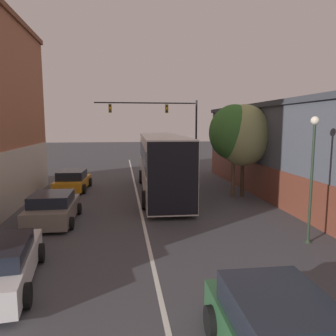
{
  "coord_description": "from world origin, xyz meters",
  "views": [
    {
      "loc": [
        -0.93,
        -2.34,
        4.53
      ],
      "look_at": [
        1.73,
        16.39,
        1.96
      ],
      "focal_mm": 35.0,
      "sensor_mm": 36.0,
      "label": 1
    }
  ],
  "objects": [
    {
      "name": "parked_car_left_near",
      "position": [
        -4.12,
        12.9,
        0.67
      ],
      "size": [
        2.21,
        3.98,
        1.4
      ],
      "rotation": [
        0.0,
        0.0,
        1.56
      ],
      "color": "slate",
      "rests_on": "ground_plane"
    },
    {
      "name": "street_lamp",
      "position": [
        6.09,
        8.85,
        2.76
      ],
      "size": [
        0.31,
        0.31,
        4.8
      ],
      "color": "#233323",
      "rests_on": "ground_plane"
    },
    {
      "name": "bus",
      "position": [
        1.61,
        18.52,
        2.12
      ],
      "size": [
        3.1,
        12.59,
        3.79
      ],
      "rotation": [
        0.0,
        0.0,
        1.53
      ],
      "color": "silver",
      "rests_on": "ground_plane"
    },
    {
      "name": "building_right_storefront",
      "position": [
        11.33,
        16.04,
        3.03
      ],
      "size": [
        8.05,
        22.97,
        5.81
      ],
      "color": "#4C515B",
      "rests_on": "ground_plane"
    },
    {
      "name": "traffic_signal_gantry",
      "position": [
        3.37,
        28.95,
        4.97
      ],
      "size": [
        9.75,
        0.36,
        6.77
      ],
      "color": "black",
      "rests_on": "ground_plane"
    },
    {
      "name": "street_tree_far",
      "position": [
        5.9,
        16.98,
        3.98
      ],
      "size": [
        3.09,
        2.78,
        5.7
      ],
      "color": "brown",
      "rests_on": "ground_plane"
    },
    {
      "name": "parked_car_left_mid",
      "position": [
        -4.31,
        20.45,
        0.65
      ],
      "size": [
        2.34,
        4.15,
        1.37
      ],
      "rotation": [
        0.0,
        0.0,
        1.5
      ],
      "color": "orange",
      "rests_on": "ground_plane"
    },
    {
      "name": "lane_center_line",
      "position": [
        0.0,
        16.48,
        0.0
      ],
      "size": [
        0.14,
        44.96,
        0.01
      ],
      "color": "silver",
      "rests_on": "ground_plane"
    },
    {
      "name": "street_tree_near",
      "position": [
        6.49,
        16.95,
        3.82
      ],
      "size": [
        3.41,
        3.07,
        5.7
      ],
      "color": "#3D2D1E",
      "rests_on": "ground_plane"
    },
    {
      "name": "parked_car_left_far",
      "position": [
        -4.32,
        6.9,
        0.64
      ],
      "size": [
        2.26,
        4.63,
        1.33
      ],
      "rotation": [
        0.0,
        0.0,
        1.68
      ],
      "color": "silver",
      "rests_on": "ground_plane"
    }
  ]
}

